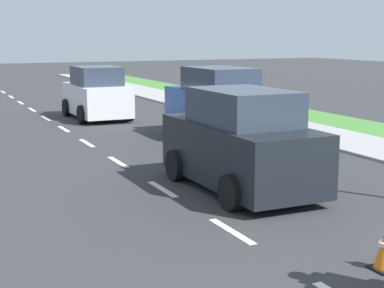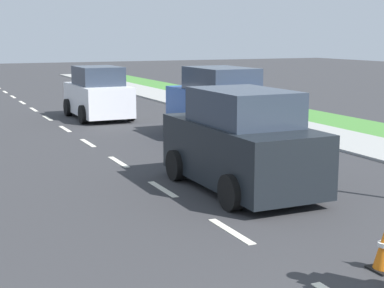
{
  "view_description": "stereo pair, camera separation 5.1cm",
  "coord_description": "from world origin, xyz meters",
  "views": [
    {
      "loc": [
        -4.53,
        -2.57,
        3.16
      ],
      "look_at": [
        0.23,
        7.74,
        1.1
      ],
      "focal_mm": 56.28,
      "sensor_mm": 36.0,
      "label": 1
    },
    {
      "loc": [
        -4.49,
        -2.59,
        3.16
      ],
      "look_at": [
        0.23,
        7.74,
        1.1
      ],
      "focal_mm": 56.28,
      "sensor_mm": 36.0,
      "label": 2
    }
  ],
  "objects": [
    {
      "name": "car_outgoing_ahead",
      "position": [
        1.46,
        8.01,
        0.97
      ],
      "size": [
        2.02,
        4.14,
        2.09
      ],
      "color": "black",
      "rests_on": "ground"
    },
    {
      "name": "ground_plane",
      "position": [
        0.0,
        21.0,
        0.0
      ],
      "size": [
        96.0,
        96.0,
        0.0
      ],
      "primitive_type": "plane",
      "color": "#333335"
    },
    {
      "name": "car_outgoing_far",
      "position": [
        1.79,
        19.83,
        0.92
      ],
      "size": [
        2.02,
        3.84,
        2.0
      ],
      "color": "silver",
      "rests_on": "ground"
    },
    {
      "name": "car_parked_far",
      "position": [
        3.9,
        13.76,
        1.03
      ],
      "size": [
        2.02,
        4.33,
        2.2
      ],
      "color": "#1E4799",
      "rests_on": "ground"
    },
    {
      "name": "lane_center_line",
      "position": [
        0.0,
        25.2,
        0.0
      ],
      "size": [
        0.14,
        46.4,
        0.01
      ],
      "color": "silver",
      "rests_on": "ground"
    }
  ]
}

